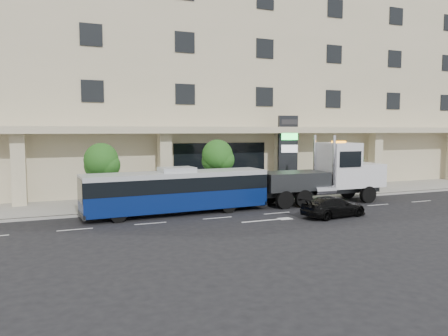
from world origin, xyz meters
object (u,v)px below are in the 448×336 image
Objects in this scene: city_bus at (177,190)px; signage_pylon at (288,153)px; tow_truck at (327,175)px; black_sedan at (333,207)px.

signage_pylon is at bearing 23.30° from city_bus.
tow_truck is 2.50× the size of black_sedan.
signage_pylon is at bearing -22.08° from black_sedan.
tow_truck is 1.71× the size of signage_pylon.
tow_truck reaches higher than black_sedan.
city_bus is 2.73× the size of black_sedan.
city_bus is 11.13m from tow_truck.
signage_pylon is at bearing 92.37° from tow_truck.
black_sedan is 10.51m from signage_pylon.
signage_pylon is (11.04, 5.42, 1.83)m from city_bus.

